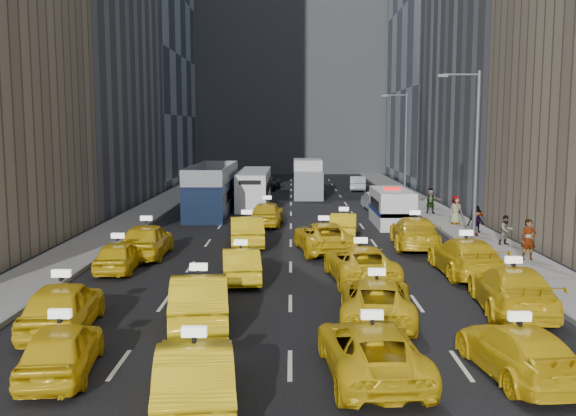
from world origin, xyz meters
The scene contains 41 objects.
ground centered at (0.00, 0.00, 0.00)m, with size 160.00×160.00×0.00m, color black.
sidewalk_west centered at (-10.50, 25.00, 0.07)m, with size 3.00×90.00×0.15m, color gray.
sidewalk_east centered at (10.50, 25.00, 0.07)m, with size 3.00×90.00×0.15m, color gray.
curb_west centered at (-9.05, 25.00, 0.09)m, with size 0.15×90.00×0.18m, color slate.
curb_east centered at (9.05, 25.00, 0.09)m, with size 0.15×90.00×0.18m, color slate.
building_backdrop centered at (0.00, 72.00, 20.00)m, with size 30.00×12.00×40.00m, color slate.
streetlight_near centered at (9.18, 12.00, 4.92)m, with size 2.15×0.22×9.00m.
streetlight_far centered at (9.18, 32.00, 4.92)m, with size 2.15×0.22×9.00m.
taxi_0 centered at (-5.74, -4.70, 0.69)m, with size 1.62×4.03×1.37m, color yellow.
taxi_1 centered at (-2.09, -6.66, 0.78)m, with size 1.65×4.72×1.56m, color yellow.
taxi_2 centered at (2.04, -4.75, 0.69)m, with size 2.28×4.95×1.38m, color yellow.
taxi_3 centered at (5.71, -4.71, 0.66)m, with size 1.86×4.57×1.33m, color yellow.
taxi_4 centered at (-6.94, -1.22, 0.80)m, with size 1.89×4.69×1.60m, color yellow.
taxi_5 centered at (-2.88, -0.45, 0.82)m, with size 1.73×4.96×1.63m, color yellow.
taxi_6 centered at (2.78, -0.02, 0.69)m, with size 2.29×4.98×1.38m, color yellow.
taxi_7 centered at (7.49, 0.94, 0.79)m, with size 2.22×5.46×1.58m, color yellow.
taxi_8 centered at (-7.46, 7.04, 0.68)m, with size 1.60×3.97×1.35m, color yellow.
taxi_9 centered at (-2.01, 5.30, 0.69)m, with size 1.47×4.20×1.39m, color yellow.
taxi_10 centered at (2.84, 5.37, 0.73)m, with size 2.43×5.26×1.46m, color yellow.
taxi_11 centered at (7.40, 6.46, 0.79)m, with size 2.23×5.47×1.59m, color yellow.
taxi_12 centered at (-6.93, 10.18, 0.84)m, with size 1.98×4.91×1.67m, color yellow.
taxi_13 centered at (-2.33, 13.17, 0.79)m, with size 1.68×4.81×1.58m, color yellow.
taxi_14 centered at (1.66, 11.56, 0.75)m, with size 2.48×5.38×1.49m, color yellow.
taxi_15 centered at (6.45, 12.77, 0.81)m, with size 2.26×5.56×1.61m, color yellow.
taxi_16 centered at (-1.50, 20.13, 0.80)m, with size 1.88×4.68×1.59m, color yellow.
taxi_17 centered at (3.03, 16.11, 0.69)m, with size 1.45×4.17×1.37m, color yellow.
nypd_van centered at (6.44, 20.39, 1.11)m, with size 2.62×5.88×2.46m.
double_decker centered at (-5.71, 26.32, 1.72)m, with size 4.22×12.17×3.47m.
city_bus centered at (-2.94, 30.90, 1.39)m, with size 3.72×11.10×2.81m.
box_truck centered at (1.51, 37.50, 1.65)m, with size 2.67×7.36×3.34m.
misc_car_0 centered at (6.40, 28.09, 0.71)m, with size 1.49×4.29×1.41m, color #B6B8BE.
misc_car_1 centered at (-5.41, 41.83, 0.67)m, with size 2.23×4.83×1.34m, color black.
misc_car_2 centered at (1.59, 44.42, 0.68)m, with size 1.90×4.67×1.35m, color slate.
misc_car_3 centered at (-2.29, 43.94, 0.83)m, with size 1.95×4.84×1.65m, color black.
misc_car_4 centered at (6.64, 43.37, 0.72)m, with size 1.52×4.35×1.43m, color #B7BAC0.
pedestrian_0 centered at (10.94, 8.89, 1.10)m, with size 0.69×0.45×1.90m, color gray.
pedestrian_1 centered at (11.19, 12.73, 0.92)m, with size 0.75×0.41×1.54m, color gray.
pedestrian_2 centered at (10.40, 15.42, 0.96)m, with size 1.05×0.43×1.63m, color gray.
pedestrian_3 centered at (10.81, 16.71, 0.93)m, with size 0.91×0.41×1.55m, color gray.
pedestrian_4 centered at (10.41, 19.95, 1.05)m, with size 0.88×0.48×1.81m, color gray.
pedestrian_5 centered at (9.94, 25.15, 1.05)m, with size 1.67×0.48×1.80m, color gray.
Camera 1 is at (0.04, -20.20, 6.20)m, focal length 40.00 mm.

